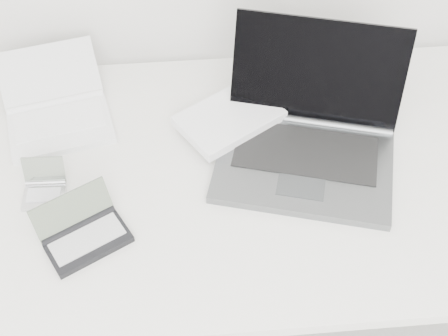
{
  "coord_description": "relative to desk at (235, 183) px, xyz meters",
  "views": [
    {
      "loc": [
        -0.1,
        0.63,
        1.84
      ],
      "look_at": [
        -0.03,
        1.51,
        0.79
      ],
      "focal_mm": 50.0,
      "sensor_mm": 36.0,
      "label": 1
    }
  ],
  "objects": [
    {
      "name": "netbook_open_white",
      "position": [
        -0.42,
        0.21,
        0.07
      ],
      "size": [
        0.3,
        0.35,
        0.1
      ],
      "rotation": [
        0.0,
        0.0,
        0.22
      ],
      "color": "white",
      "rests_on": "desk"
    },
    {
      "name": "pda_silver",
      "position": [
        -0.43,
        -0.03,
        0.06
      ],
      "size": [
        0.09,
        0.1,
        0.07
      ],
      "rotation": [
        0.0,
        0.0,
        -0.04
      ],
      "color": "silver",
      "rests_on": "desk"
    },
    {
      "name": "desk",
      "position": [
        0.0,
        0.0,
        0.0
      ],
      "size": [
        1.6,
        0.8,
        0.73
      ],
      "color": "white",
      "rests_on": "ground"
    },
    {
      "name": "palmtop_charcoal",
      "position": [
        -0.33,
        -0.16,
        0.06
      ],
      "size": [
        0.21,
        0.19,
        0.09
      ],
      "rotation": [
        0.0,
        0.0,
        0.5
      ],
      "color": "black",
      "rests_on": "desk"
    },
    {
      "name": "laptop_large",
      "position": [
        0.14,
        0.06,
        0.09
      ],
      "size": [
        0.56,
        0.47,
        0.26
      ],
      "rotation": [
        0.0,
        0.0,
        -0.28
      ],
      "color": "#5B5E61",
      "rests_on": "desk"
    }
  ]
}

